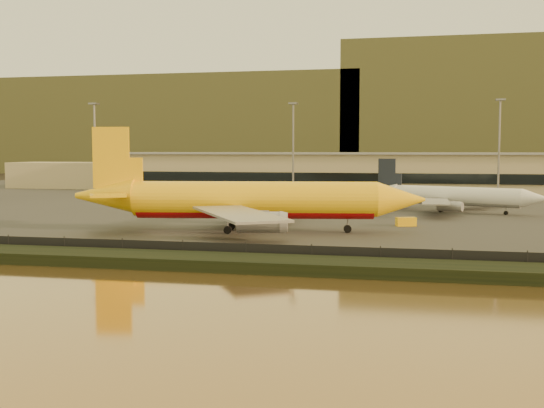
{
  "coord_description": "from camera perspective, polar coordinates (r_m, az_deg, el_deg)",
  "views": [
    {
      "loc": [
        22.73,
        -91.42,
        13.62
      ],
      "look_at": [
        -0.36,
        12.0,
        5.18
      ],
      "focal_mm": 45.0,
      "sensor_mm": 36.0,
      "label": 1
    }
  ],
  "objects": [
    {
      "name": "distant_hills",
      "position": [
        433.97,
        6.88,
        6.87
      ],
      "size": [
        470.0,
        160.0,
        70.0
      ],
      "color": "brown",
      "rests_on": "ground"
    },
    {
      "name": "terminal_building",
      "position": [
        220.27,
        2.85,
        2.63
      ],
      "size": [
        202.0,
        25.0,
        12.6
      ],
      "color": "tan",
      "rests_on": "tarmac"
    },
    {
      "name": "gse_vehicle_yellow",
      "position": [
        122.4,
        11.14,
        -1.46
      ],
      "size": [
        3.77,
        2.61,
        1.55
      ],
      "primitive_type": "cube",
      "rotation": [
        0.0,
        0.0,
        0.34
      ],
      "color": "yellow",
      "rests_on": "tarmac"
    },
    {
      "name": "white_narrowbody_jet",
      "position": [
        151.88,
        14.94,
        0.62
      ],
      "size": [
        38.24,
        36.11,
        11.44
      ],
      "rotation": [
        0.0,
        0.0,
        -0.38
      ],
      "color": "silver",
      "rests_on": "tarmac"
    },
    {
      "name": "ground",
      "position": [
        95.19,
        -1.36,
        -3.67
      ],
      "size": [
        900.0,
        900.0,
        0.0
      ],
      "primitive_type": "plane",
      "color": "black",
      "rests_on": "ground"
    },
    {
      "name": "perimeter_fence",
      "position": [
        82.57,
        -3.55,
        -4.04
      ],
      "size": [
        300.0,
        0.05,
        2.2
      ],
      "primitive_type": "cube",
      "color": "black",
      "rests_on": "tarmac"
    },
    {
      "name": "dhl_cargo_jet",
      "position": [
        111.13,
        -2.0,
        0.27
      ],
      "size": [
        57.39,
        55.58,
        17.17
      ],
      "rotation": [
        0.0,
        0.0,
        0.16
      ],
      "color": "yellow",
      "rests_on": "tarmac"
    },
    {
      "name": "gse_vehicle_white",
      "position": [
        136.6,
        -8.03,
        -0.75
      ],
      "size": [
        4.21,
        2.43,
        1.78
      ],
      "primitive_type": "cube",
      "rotation": [
        0.0,
        0.0,
        0.17
      ],
      "color": "silver",
      "rests_on": "tarmac"
    },
    {
      "name": "apron_light_masts",
      "position": [
        166.61,
        9.97,
        5.2
      ],
      "size": [
        152.2,
        12.2,
        25.4
      ],
      "color": "slate",
      "rests_on": "tarmac"
    },
    {
      "name": "embankment",
      "position": [
        78.88,
        -4.35,
        -4.89
      ],
      "size": [
        320.0,
        7.0,
        1.4
      ],
      "primitive_type": "cube",
      "color": "black",
      "rests_on": "ground"
    },
    {
      "name": "tarmac",
      "position": [
        188.29,
        5.62,
        0.41
      ],
      "size": [
        320.0,
        220.0,
        0.2
      ],
      "primitive_type": "cube",
      "color": "#2D2D2D",
      "rests_on": "ground"
    }
  ]
}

